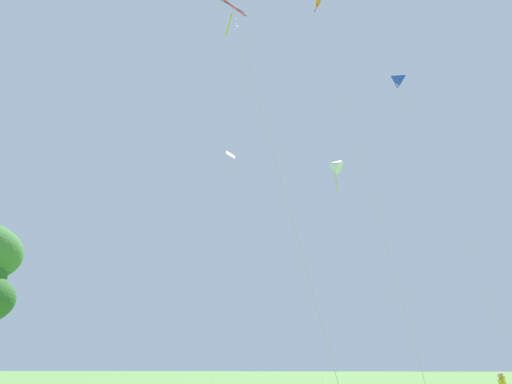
% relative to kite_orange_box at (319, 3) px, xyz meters
% --- Properties ---
extents(kite_orange_box, '(1.81, 10.56, 26.79)m').
position_rel_kite_orange_box_xyz_m(kite_orange_box, '(0.00, 0.00, 0.00)').
color(kite_orange_box, orange).
rests_on(kite_orange_box, ground_plane).
extents(kite_yellow_diamond, '(1.87, 12.41, 27.57)m').
position_rel_kite_orange_box_xyz_m(kite_yellow_diamond, '(-10.82, 23.54, -0.75)').
color(kite_yellow_diamond, yellow).
rests_on(kite_yellow_diamond, ground_plane).
extents(kite_white_distant, '(3.59, 8.07, 20.67)m').
position_rel_kite_orange_box_xyz_m(kite_white_distant, '(1.28, 14.37, -5.88)').
color(kite_white_distant, white).
rests_on(kite_white_distant, ground_plane).
extents(kite_red_high, '(3.79, 4.82, 15.26)m').
position_rel_kite_orange_box_xyz_m(kite_red_high, '(-3.98, -10.74, -11.69)').
color(kite_red_high, red).
rests_on(kite_red_high, ground_plane).
extents(kite_blue_delta, '(2.60, 6.83, 23.27)m').
position_rel_kite_orange_box_xyz_m(kite_blue_delta, '(5.88, 5.27, -3.11)').
color(kite_blue_delta, blue).
rests_on(kite_blue_delta, ground_plane).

